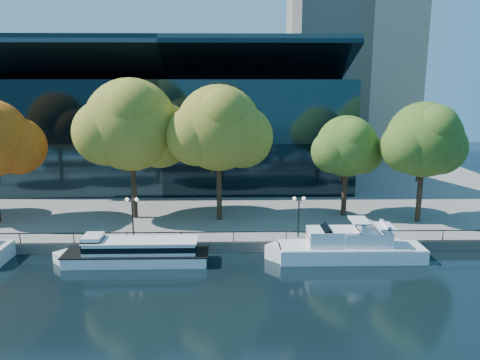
{
  "coord_description": "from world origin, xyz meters",
  "views": [
    {
      "loc": [
        4.68,
        -38.76,
        16.13
      ],
      "look_at": [
        5.72,
        8.0,
        5.94
      ],
      "focal_mm": 35.0,
      "sensor_mm": 36.0,
      "label": 1
    }
  ],
  "objects_px": {
    "tree_4": "(348,148)",
    "tree_3": "(220,130)",
    "cruiser_near": "(337,247)",
    "lamp_2": "(299,207)",
    "tree_2": "(133,127)",
    "cruiser_far": "(366,248)",
    "lamp_1": "(132,208)",
    "tree_5": "(426,141)",
    "tour_boat": "(133,251)"
  },
  "relations": [
    {
      "from": "cruiser_near",
      "to": "tree_2",
      "type": "height_order",
      "value": "tree_2"
    },
    {
      "from": "cruiser_far",
      "to": "tree_3",
      "type": "relative_size",
      "value": 0.73
    },
    {
      "from": "cruiser_near",
      "to": "tree_4",
      "type": "relative_size",
      "value": 1.15
    },
    {
      "from": "cruiser_near",
      "to": "tree_5",
      "type": "bearing_deg",
      "value": 37.27
    },
    {
      "from": "cruiser_far",
      "to": "tree_2",
      "type": "bearing_deg",
      "value": 155.28
    },
    {
      "from": "tour_boat",
      "to": "tree_4",
      "type": "relative_size",
      "value": 1.24
    },
    {
      "from": "tree_2",
      "to": "tree_5",
      "type": "height_order",
      "value": "tree_2"
    },
    {
      "from": "lamp_1",
      "to": "tree_3",
      "type": "bearing_deg",
      "value": 35.07
    },
    {
      "from": "tree_5",
      "to": "cruiser_near",
      "type": "bearing_deg",
      "value": -142.73
    },
    {
      "from": "tree_3",
      "to": "lamp_2",
      "type": "relative_size",
      "value": 3.61
    },
    {
      "from": "tree_3",
      "to": "cruiser_near",
      "type": "bearing_deg",
      "value": -40.98
    },
    {
      "from": "cruiser_near",
      "to": "tree_2",
      "type": "relative_size",
      "value": 0.85
    },
    {
      "from": "tour_boat",
      "to": "tree_2",
      "type": "xyz_separation_m",
      "value": [
        -1.66,
        10.73,
        9.97
      ]
    },
    {
      "from": "cruiser_far",
      "to": "tree_2",
      "type": "relative_size",
      "value": 0.7
    },
    {
      "from": "cruiser_near",
      "to": "cruiser_far",
      "type": "distance_m",
      "value": 2.59
    },
    {
      "from": "tree_2",
      "to": "tour_boat",
      "type": "bearing_deg",
      "value": -81.23
    },
    {
      "from": "cruiser_near",
      "to": "cruiser_far",
      "type": "bearing_deg",
      "value": -4.2
    },
    {
      "from": "tour_boat",
      "to": "cruiser_far",
      "type": "height_order",
      "value": "cruiser_far"
    },
    {
      "from": "cruiser_near",
      "to": "lamp_2",
      "type": "xyz_separation_m",
      "value": [
        -3.07,
        3.39,
        2.82
      ]
    },
    {
      "from": "tree_4",
      "to": "tree_5",
      "type": "distance_m",
      "value": 7.96
    },
    {
      "from": "tree_2",
      "to": "tree_4",
      "type": "bearing_deg",
      "value": 1.11
    },
    {
      "from": "cruiser_far",
      "to": "lamp_1",
      "type": "xyz_separation_m",
      "value": [
        -21.64,
        3.58,
        2.87
      ]
    },
    {
      "from": "lamp_1",
      "to": "lamp_2",
      "type": "height_order",
      "value": "same"
    },
    {
      "from": "tree_5",
      "to": "lamp_2",
      "type": "bearing_deg",
      "value": -160.83
    },
    {
      "from": "tree_5",
      "to": "lamp_1",
      "type": "height_order",
      "value": "tree_5"
    },
    {
      "from": "tree_5",
      "to": "lamp_2",
      "type": "xyz_separation_m",
      "value": [
        -13.84,
        -4.81,
        -5.71
      ]
    },
    {
      "from": "tour_boat",
      "to": "tree_2",
      "type": "height_order",
      "value": "tree_2"
    },
    {
      "from": "tree_2",
      "to": "lamp_1",
      "type": "bearing_deg",
      "value": -81.99
    },
    {
      "from": "cruiser_near",
      "to": "lamp_1",
      "type": "bearing_deg",
      "value": 169.93
    },
    {
      "from": "tour_boat",
      "to": "lamp_1",
      "type": "bearing_deg",
      "value": 100.11
    },
    {
      "from": "lamp_1",
      "to": "lamp_2",
      "type": "relative_size",
      "value": 1.0
    },
    {
      "from": "cruiser_near",
      "to": "tree_2",
      "type": "xyz_separation_m",
      "value": [
        -20.02,
        10.22,
        9.93
      ]
    },
    {
      "from": "cruiser_far",
      "to": "lamp_1",
      "type": "bearing_deg",
      "value": 170.62
    },
    {
      "from": "tree_2",
      "to": "cruiser_far",
      "type": "bearing_deg",
      "value": -24.72
    },
    {
      "from": "cruiser_far",
      "to": "tree_4",
      "type": "distance_m",
      "value": 13.27
    },
    {
      "from": "tree_5",
      "to": "cruiser_far",
      "type": "bearing_deg",
      "value": -134.32
    },
    {
      "from": "tree_4",
      "to": "lamp_1",
      "type": "xyz_separation_m",
      "value": [
        -22.33,
        -7.28,
        -4.72
      ]
    },
    {
      "from": "lamp_2",
      "to": "tree_4",
      "type": "bearing_deg",
      "value": 48.98
    },
    {
      "from": "cruiser_far",
      "to": "lamp_1",
      "type": "relative_size",
      "value": 2.65
    },
    {
      "from": "tree_4",
      "to": "lamp_2",
      "type": "distance_m",
      "value": 10.75
    },
    {
      "from": "tree_2",
      "to": "tree_3",
      "type": "relative_size",
      "value": 1.05
    },
    {
      "from": "tree_4",
      "to": "tree_3",
      "type": "bearing_deg",
      "value": -174.28
    },
    {
      "from": "tree_3",
      "to": "tree_4",
      "type": "relative_size",
      "value": 1.3
    },
    {
      "from": "cruiser_near",
      "to": "tree_3",
      "type": "height_order",
      "value": "tree_3"
    },
    {
      "from": "tree_3",
      "to": "tree_4",
      "type": "xyz_separation_m",
      "value": [
        13.94,
        1.4,
        -2.12
      ]
    },
    {
      "from": "tree_2",
      "to": "lamp_2",
      "type": "height_order",
      "value": "tree_2"
    },
    {
      "from": "tree_5",
      "to": "lamp_1",
      "type": "distance_m",
      "value": 30.75
    },
    {
      "from": "tree_4",
      "to": "tree_5",
      "type": "bearing_deg",
      "value": -18.22
    },
    {
      "from": "tree_3",
      "to": "tree_5",
      "type": "distance_m",
      "value": 21.5
    },
    {
      "from": "cruiser_far",
      "to": "tree_5",
      "type": "bearing_deg",
      "value": 45.68
    }
  ]
}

